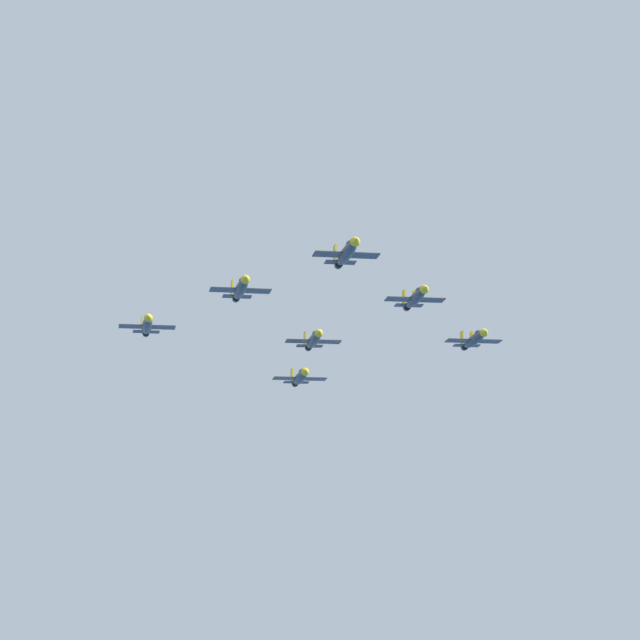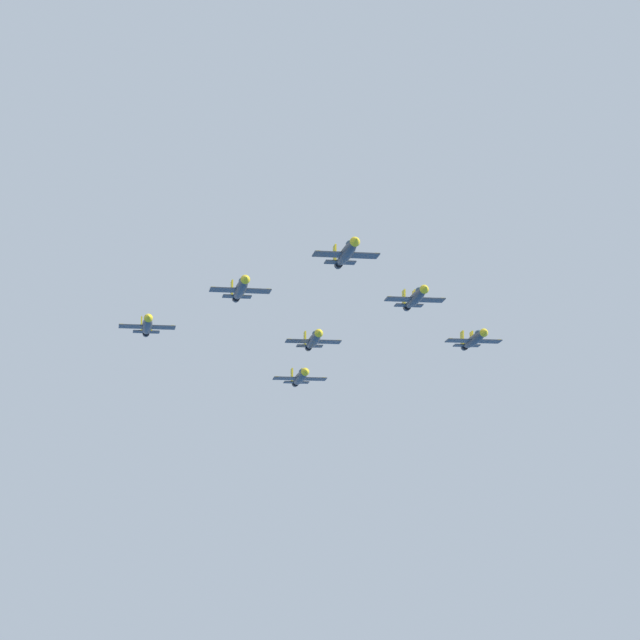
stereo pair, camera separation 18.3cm
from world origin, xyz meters
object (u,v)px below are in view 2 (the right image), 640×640
object	(u,v)px
jet_right_wingman	(241,288)
jet_right_outer	(147,325)
jet_slot_rear	(314,340)
jet_left_wingman	(416,298)
jet_lead	(347,253)
jet_trailing	(300,377)
jet_left_outer	(474,339)

from	to	relation	value
jet_right_wingman	jet_right_outer	world-z (taller)	jet_right_wingman
jet_slot_rear	jet_left_wingman	bearing A→B (deg)	41.30
jet_right_outer	jet_right_wingman	bearing A→B (deg)	40.24
jet_lead	jet_trailing	world-z (taller)	jet_lead
jet_lead	jet_left_outer	bearing A→B (deg)	139.41
jet_lead	jet_slot_rear	world-z (taller)	jet_lead
jet_right_wingman	jet_right_outer	xyz separation A→B (m)	(10.70, -21.14, -3.36)
jet_right_wingman	jet_trailing	bearing A→B (deg)	156.26
jet_lead	jet_right_outer	size ratio (longest dim) A/B	1.03
jet_left_outer	jet_right_outer	xyz separation A→B (m)	(59.68, -14.34, 0.90)
jet_right_wingman	jet_right_outer	distance (m)	23.93
jet_lead	jet_left_wingman	size ratio (longest dim) A/B	1.03
jet_right_wingman	jet_left_wingman	bearing A→B (deg)	89.28
jet_left_outer	jet_right_wingman	bearing A→B (deg)	-67.58
jet_lead	jet_left_wingman	xyz separation A→B (m)	(-19.14, -13.97, -3.01)
jet_left_wingman	jet_right_wingman	world-z (taller)	jet_right_wingman
jet_left_outer	jet_lead	bearing A→B (deg)	-39.36
jet_left_wingman	jet_left_outer	distance (m)	23.97
jet_left_outer	jet_slot_rear	distance (m)	30.70
jet_right_wingman	jet_trailing	world-z (taller)	jet_right_wingman
jet_lead	jet_trailing	size ratio (longest dim) A/B	1.01
jet_left_wingman	jet_right_wingman	xyz separation A→B (m)	(29.84, -7.17, 0.62)
jet_lead	jet_right_wingman	bearing A→B (deg)	-139.87
jet_lead	jet_left_outer	distance (m)	47.85
jet_right_outer	jet_trailing	xyz separation A→B (m)	(-34.06, -10.38, -6.05)
jet_left_outer	jet_trailing	bearing A→B (deg)	-119.46
jet_left_wingman	jet_slot_rear	bearing A→B (deg)	-138.76
jet_lead	jet_left_outer	size ratio (longest dim) A/B	1.02
jet_left_outer	jet_trailing	world-z (taller)	jet_left_outer
jet_trailing	jet_right_wingman	bearing A→B (deg)	-22.61
jet_lead	jet_left_wingman	world-z (taller)	jet_lead
jet_left_outer	jet_slot_rear	xyz separation A→B (m)	(29.84, -7.17, -0.96)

